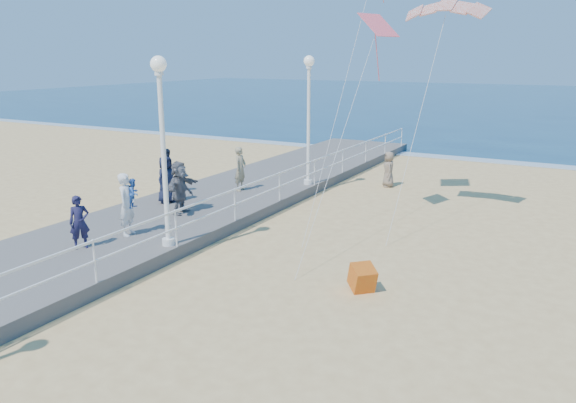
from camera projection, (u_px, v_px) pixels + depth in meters
The scene contains 19 objects.
ground at pixel (338, 294), 13.87m from camera, with size 160.00×160.00×0.00m, color #E3BD77.
ocean at pixel (550, 103), 69.06m from camera, with size 160.00×90.00×0.05m, color navy.
surf_line at pixel (486, 161), 31.27m from camera, with size 160.00×1.20×0.04m, color silver.
boardwalk at pixel (115, 240), 17.29m from camera, with size 5.00×44.00×0.40m, color slate.
railing at pixel (175, 218), 15.89m from camera, with size 0.05×42.00×0.55m.
lamp_post_mid at pixel (162, 133), 15.42m from camera, with size 0.44×0.44×5.32m.
lamp_post_far at pixel (309, 107), 23.06m from camera, with size 0.44×0.44×5.32m.
woman_holding_toddler at pixel (127, 204), 16.92m from camera, with size 0.70×0.46×1.92m, color silver.
toddler_held at pixel (134, 193), 16.90m from camera, with size 0.44×0.34×0.90m, color blue.
spectator_0 at pixel (79, 222), 15.80m from camera, with size 0.56×0.37×1.53m, color #1D1B3B.
spectator_2 at pixel (182, 191), 19.71m from camera, with size 0.93×0.53×1.43m, color #5A5A5F.
spectator_4 at pixel (166, 180), 20.70m from camera, with size 0.86×0.56×1.76m, color #171C33.
spectator_5 at pixel (180, 187), 19.27m from camera, with size 1.71×0.54×1.85m, color slate.
spectator_6 at pixel (240, 169), 22.59m from camera, with size 0.65×0.43×1.78m, color #998C6A.
spectator_7 at pixel (168, 171), 22.00m from camera, with size 0.88×0.68×1.81m, color #161F31.
beach_walker_c at pixel (389, 169), 25.01m from camera, with size 0.78×0.51×1.59m, color #836F5B.
box_kite at pixel (362, 280), 13.96m from camera, with size 0.55×0.55×0.60m, color red.
kite_parafoil at pixel (446, 5), 18.07m from camera, with size 2.68×0.90×0.30m, color red, non-canonical shape.
kite_diamond_pink at pixel (379, 25), 18.07m from camera, with size 1.14×1.14×0.02m, color #F85B6A.
Camera 1 is at (5.06, -11.86, 5.73)m, focal length 35.00 mm.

